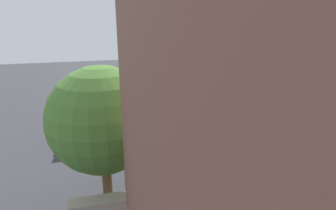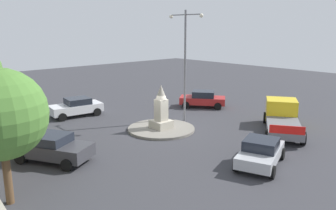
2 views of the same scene
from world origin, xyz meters
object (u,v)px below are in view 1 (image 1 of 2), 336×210
object	(u,v)px
car_red_parked_left	(125,92)
monument	(168,103)
streetlamp	(153,58)
tree_near_wall	(299,115)
car_silver_approaching	(250,103)
truck_yellow_near_island	(199,88)
tree_far_corner	(102,120)
tree_mid_cluster	(202,126)
car_dark_grey_far_side	(211,149)
car_white_waiting	(79,131)

from	to	relation	value
car_red_parked_left	monument	bearing A→B (deg)	-70.00
monument	streetlamp	bearing A→B (deg)	101.00
tree_near_wall	car_silver_approaching	bearing A→B (deg)	66.53
truck_yellow_near_island	tree_near_wall	size ratio (longest dim) A/B	1.12
monument	car_silver_approaching	size ratio (longest dim) A/B	0.72
tree_far_corner	tree_mid_cluster	bearing A→B (deg)	-4.30
car_red_parked_left	truck_yellow_near_island	bearing A→B (deg)	-7.18
car_red_parked_left	car_silver_approaching	distance (m)	13.26
car_dark_grey_far_side	tree_mid_cluster	size ratio (longest dim) A/B	0.84
car_silver_approaching	car_white_waiting	size ratio (longest dim) A/B	0.99
truck_yellow_near_island	tree_near_wall	distance (m)	17.97
car_red_parked_left	tree_mid_cluster	xyz separation A→B (m)	(0.90, -18.26, 2.84)
car_silver_approaching	tree_near_wall	bearing A→B (deg)	-113.47
car_silver_approaching	tree_mid_cluster	size ratio (longest dim) A/B	0.79
car_dark_grey_far_side	car_silver_approaching	bearing A→B (deg)	44.58
car_red_parked_left	truck_yellow_near_island	world-z (taller)	truck_yellow_near_island
car_silver_approaching	car_dark_grey_far_side	distance (m)	11.07
car_silver_approaching	tree_far_corner	xyz separation A→B (m)	(-14.36, -10.28, 3.56)
car_red_parked_left	tree_far_corner	world-z (taller)	tree_far_corner
car_white_waiting	tree_mid_cluster	size ratio (longest dim) A/B	0.80
tree_far_corner	tree_near_wall	bearing A→B (deg)	-4.30
car_silver_approaching	truck_yellow_near_island	world-z (taller)	truck_yellow_near_island
tree_mid_cluster	tree_far_corner	size ratio (longest dim) A/B	0.81
car_silver_approaching	truck_yellow_near_island	size ratio (longest dim) A/B	0.68
car_dark_grey_far_side	tree_near_wall	xyz separation A→B (m)	(3.11, -3.23, 2.98)
car_silver_approaching	monument	bearing A→B (deg)	178.15
monument	tree_near_wall	distance (m)	11.99
car_red_parked_left	car_dark_grey_far_side	xyz separation A→B (m)	(2.94, -15.42, 0.02)
tree_far_corner	monument	bearing A→B (deg)	59.49
streetlamp	car_silver_approaching	world-z (taller)	streetlamp
car_red_parked_left	tree_mid_cluster	world-z (taller)	tree_mid_cluster
tree_far_corner	car_dark_grey_far_side	bearing A→B (deg)	21.17
streetlamp	truck_yellow_near_island	size ratio (longest dim) A/B	1.32
truck_yellow_near_island	streetlamp	bearing A→B (deg)	-151.21
streetlamp	tree_far_corner	world-z (taller)	streetlamp
car_white_waiting	tree_mid_cluster	xyz separation A→B (m)	(5.76, -8.34, 2.84)
monument	tree_far_corner	world-z (taller)	tree_far_corner
streetlamp	tree_far_corner	bearing A→B (deg)	-112.80
car_red_parked_left	car_silver_approaching	xyz separation A→B (m)	(10.83, -7.65, -0.04)
car_dark_grey_far_side	tree_far_corner	bearing A→B (deg)	-158.83
truck_yellow_near_island	tree_mid_cluster	xyz separation A→B (m)	(-7.46, -17.20, 2.66)
tree_far_corner	truck_yellow_near_island	bearing A→B (deg)	54.82
car_red_parked_left	tree_near_wall	xyz separation A→B (m)	(6.06, -18.65, 3.00)
truck_yellow_near_island	tree_far_corner	distance (m)	20.91
streetlamp	car_dark_grey_far_side	xyz separation A→B (m)	(0.82, -10.94, -4.22)
streetlamp	car_dark_grey_far_side	distance (m)	11.75
car_white_waiting	truck_yellow_near_island	distance (m)	15.92
car_white_waiting	tree_near_wall	world-z (taller)	tree_near_wall
truck_yellow_near_island	tree_far_corner	xyz separation A→B (m)	(-11.89, -16.87, 3.34)
car_white_waiting	tree_far_corner	size ratio (longest dim) A/B	0.65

